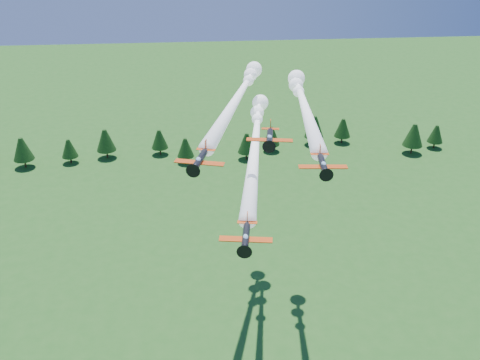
{
  "coord_description": "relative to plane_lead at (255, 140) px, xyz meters",
  "views": [
    {
      "loc": [
        -9.36,
        -70.54,
        80.87
      ],
      "look_at": [
        -2.78,
        0.0,
        44.95
      ],
      "focal_mm": 40.0,
      "sensor_mm": 36.0,
      "label": 1
    }
  ],
  "objects": [
    {
      "name": "plane_lead",
      "position": [
        0.0,
        0.0,
        0.0
      ],
      "size": [
        14.37,
        61.12,
        3.7
      ],
      "rotation": [
        0.0,
        0.0,
        -0.16
      ],
      "color": "black",
      "rests_on": "ground"
    },
    {
      "name": "plane_left",
      "position": [
        -2.37,
        8.62,
        6.33
      ],
      "size": [
        19.92,
        55.71,
        3.7
      ],
      "rotation": [
        0.0,
        0.0,
        -0.28
      ],
      "color": "black",
      "rests_on": "ground"
    },
    {
      "name": "plane_right",
      "position": [
        9.33,
        1.73,
        6.69
      ],
      "size": [
        9.72,
        49.42,
        3.7
      ],
      "rotation": [
        0.0,
        0.0,
        -0.1
      ],
      "color": "black",
      "rests_on": "ground"
    },
    {
      "name": "plane_slot",
      "position": [
        0.34,
        -15.63,
        6.95
      ],
      "size": [
        7.54,
        8.25,
        2.63
      ],
      "rotation": [
        0.0,
        0.0,
        -0.17
      ],
      "color": "black",
      "rests_on": "ground"
    },
    {
      "name": "treeline",
      "position": [
        -3.39,
        85.63,
        -34.74
      ],
      "size": [
        170.6,
        19.05,
        11.43
      ],
      "color": "#382314",
      "rests_on": "ground"
    }
  ]
}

